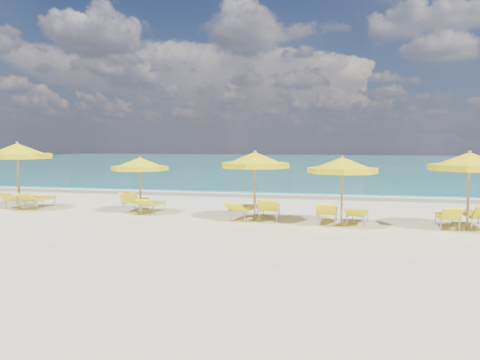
# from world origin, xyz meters

# --- Properties ---
(ground_plane) EXTENTS (120.00, 120.00, 0.00)m
(ground_plane) POSITION_xyz_m (0.00, 0.00, 0.00)
(ground_plane) COLOR beige
(ocean) EXTENTS (120.00, 80.00, 0.30)m
(ocean) POSITION_xyz_m (0.00, 48.00, 0.00)
(ocean) COLOR #167B79
(ocean) RESTS_ON ground
(wet_sand_band) EXTENTS (120.00, 2.60, 0.01)m
(wet_sand_band) POSITION_xyz_m (0.00, 7.40, 0.00)
(wet_sand_band) COLOR tan
(wet_sand_band) RESTS_ON ground
(foam_line) EXTENTS (120.00, 1.20, 0.03)m
(foam_line) POSITION_xyz_m (0.00, 8.20, 0.00)
(foam_line) COLOR white
(foam_line) RESTS_ON ground
(whitecap_near) EXTENTS (14.00, 0.36, 0.05)m
(whitecap_near) POSITION_xyz_m (-6.00, 17.00, 0.00)
(whitecap_near) COLOR white
(whitecap_near) RESTS_ON ground
(whitecap_far) EXTENTS (18.00, 0.30, 0.05)m
(whitecap_far) POSITION_xyz_m (8.00, 24.00, 0.00)
(whitecap_far) COLOR white
(whitecap_far) RESTS_ON ground
(umbrella_2) EXTENTS (3.31, 3.31, 2.61)m
(umbrella_2) POSITION_xyz_m (-8.55, 0.39, 2.23)
(umbrella_2) COLOR #A58552
(umbrella_2) RESTS_ON ground
(umbrella_3) EXTENTS (2.64, 2.64, 2.08)m
(umbrella_3) POSITION_xyz_m (-3.50, 0.50, 1.78)
(umbrella_3) COLOR #A58552
(umbrella_3) RESTS_ON ground
(umbrella_4) EXTENTS (2.41, 2.41, 2.32)m
(umbrella_4) POSITION_xyz_m (0.89, -0.13, 1.98)
(umbrella_4) COLOR #A58552
(umbrella_4) RESTS_ON ground
(umbrella_5) EXTENTS (2.30, 2.30, 2.17)m
(umbrella_5) POSITION_xyz_m (3.70, -0.51, 1.85)
(umbrella_5) COLOR #A58552
(umbrella_5) RESTS_ON ground
(umbrella_6) EXTENTS (2.86, 2.86, 2.34)m
(umbrella_6) POSITION_xyz_m (7.31, -0.42, 1.99)
(umbrella_6) COLOR #A58552
(umbrella_6) RESTS_ON ground
(lounger_2_left) EXTENTS (0.57, 1.69, 0.70)m
(lounger_2_left) POSITION_xyz_m (-8.91, 0.90, 0.20)
(lounger_2_left) COLOR #A5A8AD
(lounger_2_left) RESTS_ON ground
(lounger_2_right) EXTENTS (0.68, 1.88, 0.72)m
(lounger_2_right) POSITION_xyz_m (-8.00, 0.84, 0.22)
(lounger_2_right) COLOR #A5A8AD
(lounger_2_right) RESTS_ON ground
(lounger_3_left) EXTENTS (0.86, 1.90, 0.83)m
(lounger_3_left) POSITION_xyz_m (-3.92, 1.00, 0.23)
(lounger_3_left) COLOR #A5A8AD
(lounger_3_left) RESTS_ON ground
(lounger_3_right) EXTENTS (0.59, 1.67, 0.63)m
(lounger_3_right) POSITION_xyz_m (-3.11, 0.69, 0.20)
(lounger_3_right) COLOR #A5A8AD
(lounger_3_right) RESTS_ON ground
(lounger_4_left) EXTENTS (0.86, 1.85, 0.70)m
(lounger_4_left) POSITION_xyz_m (0.45, 0.13, 0.21)
(lounger_4_left) COLOR #A5A8AD
(lounger_4_left) RESTS_ON ground
(lounger_4_right) EXTENTS (0.76, 1.92, 0.79)m
(lounger_4_right) POSITION_xyz_m (1.32, 0.26, 0.23)
(lounger_4_right) COLOR #A5A8AD
(lounger_4_right) RESTS_ON ground
(lounger_5_left) EXTENTS (0.63, 1.85, 0.78)m
(lounger_5_left) POSITION_xyz_m (3.25, -0.08, 0.22)
(lounger_5_left) COLOR #A5A8AD
(lounger_5_left) RESTS_ON ground
(lounger_5_right) EXTENTS (0.79, 1.70, 0.62)m
(lounger_5_right) POSITION_xyz_m (4.19, -0.01, 0.19)
(lounger_5_right) COLOR #A5A8AD
(lounger_5_right) RESTS_ON ground
(lounger_6_left) EXTENTS (0.60, 1.66, 0.76)m
(lounger_6_left) POSITION_xyz_m (6.82, -0.16, 0.21)
(lounger_6_left) COLOR #A5A8AD
(lounger_6_left) RESTS_ON ground
(lounger_6_right) EXTENTS (0.73, 1.94, 0.81)m
(lounger_6_right) POSITION_xyz_m (7.67, 0.11, 0.23)
(lounger_6_right) COLOR #A5A8AD
(lounger_6_right) RESTS_ON ground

